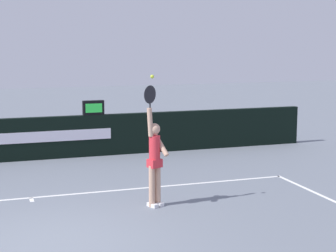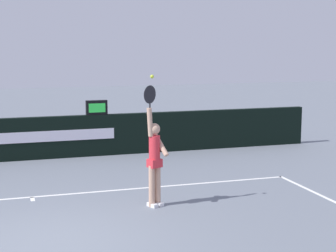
{
  "view_description": "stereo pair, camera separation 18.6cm",
  "coord_description": "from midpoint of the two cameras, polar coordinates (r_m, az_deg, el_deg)",
  "views": [
    {
      "loc": [
        -0.76,
        -8.31,
        3.11
      ],
      "look_at": [
        2.48,
        1.41,
        1.54
      ],
      "focal_mm": 58.66,
      "sensor_mm": 36.0,
      "label": 1
    },
    {
      "loc": [
        -0.58,
        -8.36,
        3.11
      ],
      "look_at": [
        2.48,
        1.41,
        1.54
      ],
      "focal_mm": 58.66,
      "sensor_mm": 36.0,
      "label": 2
    }
  ],
  "objects": [
    {
      "name": "court_lines",
      "position": [
        8.77,
        -13.13,
        -12.28
      ],
      "size": [
        11.41,
        5.91,
        0.0
      ],
      "color": "white",
      "rests_on": "ground"
    },
    {
      "name": "tennis_player",
      "position": [
        10.38,
        -1.92,
        -3.25
      ],
      "size": [
        0.49,
        0.41,
        2.33
      ],
      "color": "tan",
      "rests_on": "ground"
    },
    {
      "name": "speed_display",
      "position": [
        15.1,
        -8.11,
        1.89
      ],
      "size": [
        0.58,
        0.16,
        0.4
      ],
      "color": "black",
      "rests_on": "back_wall"
    },
    {
      "name": "ground_plane",
      "position": [
        8.92,
        -13.23,
        -11.93
      ],
      "size": [
        60.0,
        60.0,
        0.0
      ],
      "primitive_type": "plane",
      "color": "slate"
    },
    {
      "name": "tennis_ball",
      "position": [
        10.11,
        -2.18,
        5.15
      ],
      "size": [
        0.07,
        0.07,
        0.07
      ],
      "color": "#C9E035"
    },
    {
      "name": "back_wall",
      "position": [
        14.99,
        -15.58,
        -1.36
      ],
      "size": [
        16.65,
        0.2,
        1.14
      ],
      "color": "black",
      "rests_on": "ground"
    }
  ]
}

